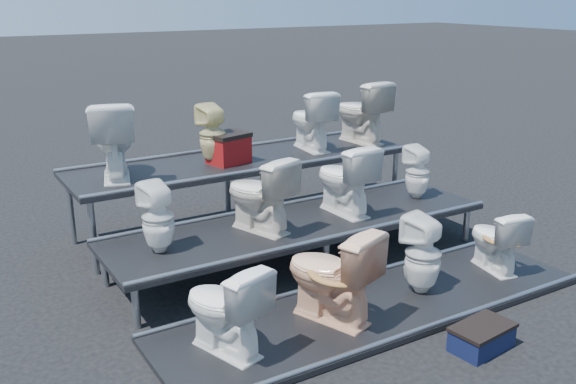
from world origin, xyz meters
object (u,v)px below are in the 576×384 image
toilet_4 (158,218)px  toilet_11 (361,111)px  toilet_6 (344,179)px  toilet_7 (418,172)px  toilet_5 (259,194)px  red_crate (228,150)px  toilet_10 (311,120)px  toilet_2 (423,254)px  step_stool (482,339)px  toilet_8 (113,139)px  toilet_0 (224,308)px  toilet_1 (331,274)px  toilet_3 (495,239)px  toilet_9 (213,134)px

toilet_4 → toilet_11: size_ratio=0.81×
toilet_6 → toilet_4: bearing=-2.1°
toilet_4 → toilet_7: bearing=172.2°
toilet_5 → red_crate: bearing=-119.9°
toilet_4 → toilet_5: size_ratio=0.86×
toilet_5 → toilet_10: bearing=-156.5°
toilet_7 → toilet_4: bearing=1.4°
red_crate → toilet_2: bearing=-86.4°
toilet_2 → step_stool: toilet_2 is taller
toilet_8 → toilet_10: (2.53, 0.00, -0.04)m
toilet_2 → step_stool: 1.05m
toilet_10 → toilet_4: bearing=33.2°
toilet_0 → step_stool: 2.11m
toilet_2 → toilet_10: bearing=-111.7°
toilet_1 → toilet_6: size_ratio=1.09×
toilet_1 → toilet_5: bearing=-110.9°
toilet_3 → red_crate: 3.14m
toilet_8 → step_stool: 4.20m
toilet_6 → toilet_7: (1.06, 0.00, -0.08)m
toilet_8 → toilet_9: toilet_8 is taller
toilet_0 → toilet_6: toilet_6 is taller
toilet_0 → toilet_1: 1.01m
toilet_0 → toilet_10: (2.49, 2.60, 0.80)m
toilet_0 → toilet_4: 1.35m
toilet_6 → toilet_9: 1.65m
toilet_7 → toilet_6: bearing=1.4°
toilet_3 → toilet_8: 4.13m
toilet_7 → toilet_10: bearing=-62.0°
toilet_3 → toilet_4: toilet_4 is taller
toilet_10 → red_crate: toilet_10 is taller
toilet_6 → toilet_10: 1.42m
toilet_5 → red_crate: (0.26, 1.22, 0.17)m
toilet_4 → toilet_10: bearing=-160.7°
red_crate → toilet_9: bearing=139.7°
toilet_11 → toilet_3: bearing=80.5°
toilet_2 → toilet_9: (-0.94, 2.60, 0.77)m
toilet_2 → toilet_7: (1.08, 1.30, 0.33)m
toilet_4 → red_crate: 1.82m
toilet_4 → toilet_1: bearing=121.2°
red_crate → toilet_11: bearing=-11.3°
toilet_6 → red_crate: toilet_6 is taller
toilet_8 → toilet_11: toilet_8 is taller
toilet_0 → toilet_7: 3.41m
toilet_6 → red_crate: (-0.80, 1.22, 0.16)m
toilet_9 → toilet_10: size_ratio=0.92×
toilet_9 → toilet_10: (1.37, 0.00, 0.03)m
toilet_5 → toilet_10: toilet_10 is taller
red_crate → step_stool: red_crate is taller
step_stool → toilet_6: bearing=77.3°
toilet_4 → toilet_7: (3.18, 0.00, -0.02)m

